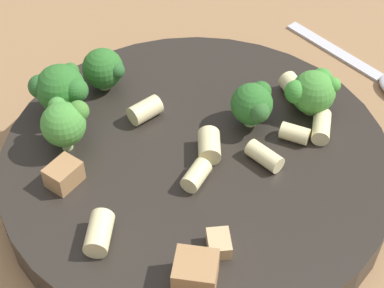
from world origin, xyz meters
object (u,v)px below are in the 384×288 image
rigatoni_3 (94,233)px  chicken_chunk_0 (59,174)px  broccoli_floret_3 (56,88)px  spoon (383,79)px  broccoli_floret_1 (99,69)px  rigatoni_0 (260,156)px  broccoli_floret_2 (308,91)px  rigatoni_2 (141,110)px  rigatoni_4 (205,141)px  rigatoni_6 (290,133)px  rigatoni_1 (192,175)px  chicken_chunk_2 (193,273)px  rigatoni_7 (290,88)px  broccoli_floret_4 (60,122)px  broccoli_floret_0 (249,103)px  pasta_bowl (192,164)px  chicken_chunk_1 (214,244)px  rigatoni_5 (317,127)px

rigatoni_3 → chicken_chunk_0: 0.06m
broccoli_floret_3 → spoon: 0.30m
broccoli_floret_1 → spoon: 0.26m
rigatoni_0 → broccoli_floret_3: bearing=-108.1°
broccoli_floret_3 → broccoli_floret_2: bearing=92.0°
broccoli_floret_2 → spoon: broccoli_floret_2 is taller
rigatoni_2 → rigatoni_4: same height
broccoli_floret_2 → rigatoni_6: size_ratio=2.03×
rigatoni_1 → rigatoni_3: size_ratio=0.80×
spoon → rigatoni_3: bearing=-49.7°
chicken_chunk_0 → chicken_chunk_2: 0.13m
broccoli_floret_3 → rigatoni_7: 0.19m
broccoli_floret_4 → rigatoni_1: bearing=70.0°
broccoli_floret_0 → rigatoni_0: (0.04, 0.01, -0.01)m
pasta_bowl → chicken_chunk_2: chicken_chunk_2 is taller
rigatoni_6 → rigatoni_7: size_ratio=0.90×
chicken_chunk_2 → rigatoni_7: bearing=156.6°
rigatoni_2 → chicken_chunk_1: (0.13, 0.06, -0.00)m
broccoli_floret_3 → rigatoni_4: broccoli_floret_3 is taller
rigatoni_1 → chicken_chunk_0: (0.00, -0.10, 0.00)m
rigatoni_1 → chicken_chunk_1: bearing=14.0°
chicken_chunk_2 → pasta_bowl: bearing=-179.2°
rigatoni_1 → broccoli_floret_0: bearing=145.5°
rigatoni_1 → chicken_chunk_0: chicken_chunk_0 is taller
chicken_chunk_2 → spoon: chicken_chunk_2 is taller
pasta_bowl → broccoli_floret_1: bearing=-135.0°
broccoli_floret_0 → rigatoni_5: (0.01, 0.05, -0.01)m
rigatoni_5 → broccoli_floret_3: bearing=-95.4°
rigatoni_6 → broccoli_floret_0: bearing=-120.5°
rigatoni_1 → chicken_chunk_2: 0.09m
broccoli_floret_4 → rigatoni_4: bearing=88.7°
rigatoni_3 → broccoli_floret_1: bearing=-175.2°
pasta_bowl → rigatoni_5: 0.10m
rigatoni_2 → rigatoni_5: 0.14m
chicken_chunk_1 → broccoli_floret_2: bearing=150.8°
pasta_bowl → spoon: bearing=124.6°
broccoli_floret_4 → chicken_chunk_2: 0.16m
rigatoni_0 → rigatoni_1: (0.02, -0.05, 0.00)m
rigatoni_2 → spoon: (-0.08, 0.22, -0.03)m
broccoli_floret_4 → rigatoni_5: (-0.02, 0.20, -0.02)m
broccoli_floret_1 → rigatoni_1: broccoli_floret_1 is taller
broccoli_floret_4 → chicken_chunk_1: bearing=50.1°
pasta_bowl → chicken_chunk_0: chicken_chunk_0 is taller
broccoli_floret_1 → rigatoni_3: 0.16m
rigatoni_2 → chicken_chunk_2: (0.15, 0.04, 0.00)m
rigatoni_6 → chicken_chunk_2: size_ratio=0.81×
rigatoni_0 → rigatoni_7: bearing=159.1°
broccoli_floret_4 → rigatoni_3: (0.09, 0.03, -0.02)m
chicken_chunk_0 → spoon: size_ratio=0.17×
broccoli_floret_3 → rigatoni_6: (0.03, 0.18, -0.02)m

